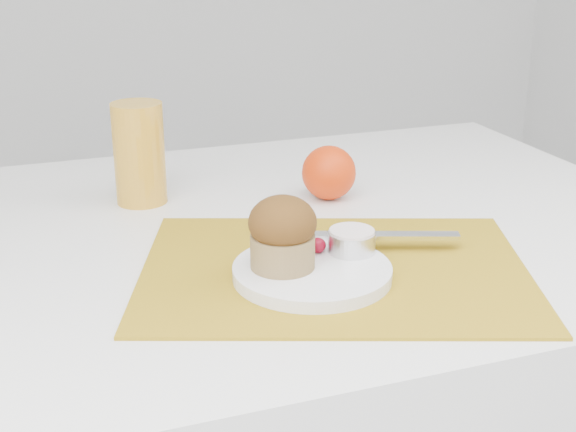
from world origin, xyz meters
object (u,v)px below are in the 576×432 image
object	(u,v)px
juice_glass	(139,153)
muffin	(283,233)
orange	(329,173)
plate	(312,272)

from	to	relation	value
juice_glass	muffin	bearing A→B (deg)	-72.59
orange	plate	bearing A→B (deg)	-116.25
plate	muffin	bearing A→B (deg)	162.49
plate	juice_glass	bearing A→B (deg)	111.78
muffin	plate	bearing A→B (deg)	-17.51
plate	muffin	size ratio (longest dim) A/B	2.00
plate	juice_glass	distance (m)	0.36
juice_glass	muffin	size ratio (longest dim) A/B	1.61
orange	muffin	xyz separation A→B (m)	(-0.16, -0.24, 0.02)
orange	juice_glass	size ratio (longest dim) A/B	0.54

